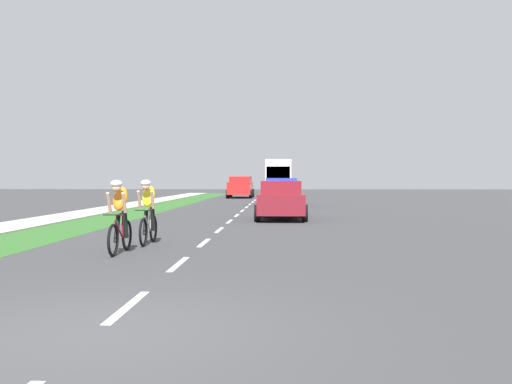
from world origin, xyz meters
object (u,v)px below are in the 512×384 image
at_px(cyclist_trailing, 148,211).
at_px(sedan_maroon, 281,200).
at_px(cyclist_lead, 120,216).
at_px(bus_white, 278,175).
at_px(pickup_blue, 281,192).
at_px(suv_red, 241,187).

distance_m(cyclist_trailing, sedan_maroon, 9.28).
relative_size(cyclist_lead, bus_white, 0.15).
relative_size(cyclist_trailing, pickup_blue, 0.34).
distance_m(cyclist_lead, bus_white, 47.73).
height_order(cyclist_lead, pickup_blue, pickup_blue).
xyz_separation_m(sedan_maroon, suv_red, (-3.38, 24.78, 0.18)).
bearing_deg(cyclist_lead, sedan_maroon, 71.57).
height_order(suv_red, bus_white, bus_white).
bearing_deg(cyclist_trailing, suv_red, 90.23).
relative_size(cyclist_lead, pickup_blue, 0.34).
distance_m(sedan_maroon, pickup_blue, 11.60).
xyz_separation_m(sedan_maroon, bus_white, (-0.24, 37.23, 1.21)).
distance_m(pickup_blue, suv_red, 13.61).
bearing_deg(bus_white, sedan_maroon, -89.62).
height_order(cyclist_trailing, bus_white, bus_white).
bearing_deg(cyclist_lead, pickup_blue, 80.99).
bearing_deg(suv_red, sedan_maroon, -82.22).
relative_size(cyclist_lead, cyclist_trailing, 1.00).
relative_size(sedan_maroon, suv_red, 0.91).
bearing_deg(pickup_blue, bus_white, 90.61).
height_order(sedan_maroon, bus_white, bus_white).
relative_size(cyclist_trailing, suv_red, 0.37).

